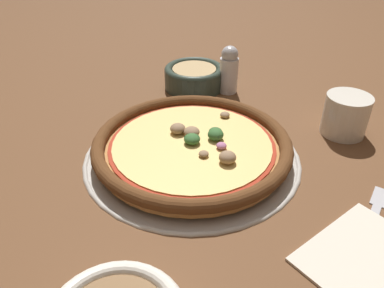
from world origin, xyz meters
name	(u,v)px	position (x,y,z in m)	size (l,w,h in m)	color
ground_plane	(192,156)	(0.00, 0.00, 0.00)	(3.00, 3.00, 0.00)	brown
pizza_tray	(192,155)	(0.00, 0.00, 0.00)	(0.37, 0.37, 0.01)	#B7B2A8
pizza	(192,145)	(0.00, 0.00, 0.02)	(0.33, 0.33, 0.04)	#BC7F42
bowl_near	(194,76)	(-0.24, -0.16, 0.03)	(0.14, 0.14, 0.05)	#334238
drinking_cup	(346,115)	(-0.22, 0.19, 0.04)	(0.08, 0.08, 0.08)	silver
napkin	(361,252)	(0.06, 0.29, 0.00)	(0.18, 0.15, 0.01)	beige
fork	(373,218)	(-0.02, 0.29, 0.00)	(0.17, 0.02, 0.00)	#B7B7BC
pepper_shaker	(229,70)	(-0.26, -0.08, 0.05)	(0.04, 0.04, 0.11)	silver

